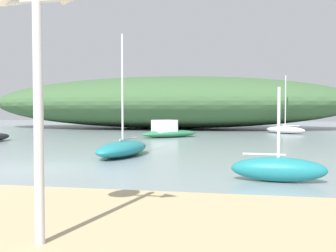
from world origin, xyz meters
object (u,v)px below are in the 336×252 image
sailboat_inner_mooring (278,169)px  motorboat_far_left (168,131)px  mast_structure (15,11)px  sailboat_near_shore (285,130)px  sailboat_by_sandbar (123,148)px

sailboat_inner_mooring → motorboat_far_left: bearing=110.6°
mast_structure → sailboat_near_shore: (6.02, 28.52, -2.72)m
mast_structure → sailboat_by_sandbar: bearing=100.8°
mast_structure → sailboat_near_shore: 29.27m
mast_structure → sailboat_near_shore: size_ratio=0.73×
mast_structure → motorboat_far_left: mast_structure is taller
sailboat_near_shore → motorboat_far_left: 10.61m
sailboat_near_shore → sailboat_by_sandbar: bearing=-114.2°
sailboat_by_sandbar → sailboat_inner_mooring: (5.64, -4.58, 0.00)m
sailboat_by_sandbar → sailboat_inner_mooring: sailboat_by_sandbar is taller
sailboat_by_sandbar → sailboat_near_shore: 19.61m
mast_structure → motorboat_far_left: (-2.40, 22.06, -2.61)m
sailboat_by_sandbar → sailboat_near_shore: sailboat_by_sandbar is taller
sailboat_inner_mooring → mast_structure: bearing=-120.8°
sailboat_inner_mooring → sailboat_near_shore: bearing=83.9°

